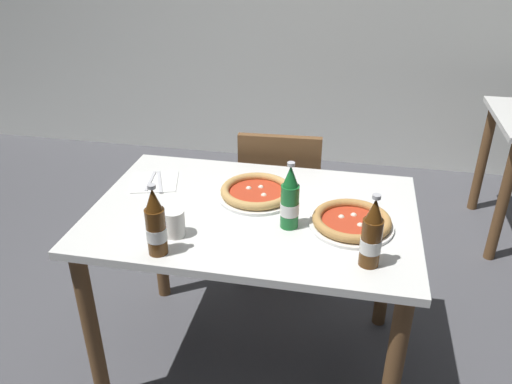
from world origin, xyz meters
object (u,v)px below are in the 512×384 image
object	(u,v)px
beer_bottle_left	(372,236)
beer_bottle_center	(290,200)
paper_cup	(174,223)
napkin_with_cutlery	(155,182)
beer_bottle_right	(156,225)
chair_behind_table	(281,197)
pizza_margherita_near	(351,222)
pizza_marinara_far	(257,192)
dining_table_main	(253,236)

from	to	relation	value
beer_bottle_left	beer_bottle_center	world-z (taller)	same
paper_cup	napkin_with_cutlery	bearing A→B (deg)	120.70
beer_bottle_left	napkin_with_cutlery	distance (m)	0.96
beer_bottle_center	beer_bottle_right	bearing A→B (deg)	-148.20
chair_behind_table	beer_bottle_center	world-z (taller)	beer_bottle_center
paper_cup	chair_behind_table	bearing A→B (deg)	73.86
beer_bottle_left	paper_cup	size ratio (longest dim) A/B	2.60
pizza_margherita_near	beer_bottle_left	size ratio (longest dim) A/B	1.20
beer_bottle_right	chair_behind_table	bearing A→B (deg)	74.60
beer_bottle_left	paper_cup	distance (m)	0.65
pizza_marinara_far	paper_cup	size ratio (longest dim) A/B	3.20
chair_behind_table	beer_bottle_center	xyz separation A→B (m)	(0.13, -0.70, 0.37)
pizza_marinara_far	napkin_with_cutlery	size ratio (longest dim) A/B	1.38
beer_bottle_center	beer_bottle_right	world-z (taller)	same
pizza_margherita_near	paper_cup	distance (m)	0.61
napkin_with_cutlery	beer_bottle_center	bearing A→B (deg)	-20.95
chair_behind_table	dining_table_main	bearing A→B (deg)	85.64
beer_bottle_right	paper_cup	distance (m)	0.12
pizza_marinara_far	napkin_with_cutlery	xyz separation A→B (m)	(-0.43, 0.04, -0.02)
chair_behind_table	paper_cup	bearing A→B (deg)	70.64
beer_bottle_left	pizza_margherita_near	bearing A→B (deg)	106.04
pizza_margherita_near	beer_bottle_right	size ratio (longest dim) A/B	1.20
chair_behind_table	pizza_margherita_near	world-z (taller)	chair_behind_table
chair_behind_table	beer_bottle_right	world-z (taller)	beer_bottle_right
pizza_marinara_far	paper_cup	distance (m)	0.39
pizza_marinara_far	beer_bottle_center	xyz separation A→B (m)	(0.15, -0.19, 0.08)
beer_bottle_left	dining_table_main	bearing A→B (deg)	148.45
beer_bottle_right	napkin_with_cutlery	xyz separation A→B (m)	(-0.19, 0.47, -0.10)
napkin_with_cutlery	dining_table_main	bearing A→B (deg)	-17.52
pizza_margherita_near	pizza_marinara_far	xyz separation A→B (m)	(-0.37, 0.15, -0.00)
paper_cup	beer_bottle_left	bearing A→B (deg)	-3.50
beer_bottle_left	paper_cup	bearing A→B (deg)	176.50
beer_bottle_center	napkin_with_cutlery	size ratio (longest dim) A/B	1.12
dining_table_main	beer_bottle_center	distance (m)	0.28
pizza_margherita_near	chair_behind_table	bearing A→B (deg)	117.99
beer_bottle_center	beer_bottle_right	xyz separation A→B (m)	(-0.39, -0.24, 0.00)
chair_behind_table	beer_bottle_right	bearing A→B (deg)	71.38
beer_bottle_left	beer_bottle_right	bearing A→B (deg)	-174.04
pizza_margherita_near	pizza_marinara_far	world-z (taller)	same
dining_table_main	beer_bottle_left	size ratio (longest dim) A/B	4.86
pizza_marinara_far	beer_bottle_center	bearing A→B (deg)	-50.76
pizza_marinara_far	beer_bottle_left	distance (m)	0.57
napkin_with_cutlery	pizza_margherita_near	bearing A→B (deg)	-13.01
pizza_margherita_near	beer_bottle_left	world-z (taller)	beer_bottle_left
paper_cup	dining_table_main	bearing A→B (deg)	43.90
pizza_margherita_near	beer_bottle_right	distance (m)	0.67
pizza_margherita_near	pizza_marinara_far	size ratio (longest dim) A/B	0.98
dining_table_main	paper_cup	bearing A→B (deg)	-136.10
chair_behind_table	paper_cup	xyz separation A→B (m)	(-0.24, -0.83, 0.32)
pizza_marinara_far	beer_bottle_right	world-z (taller)	beer_bottle_right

